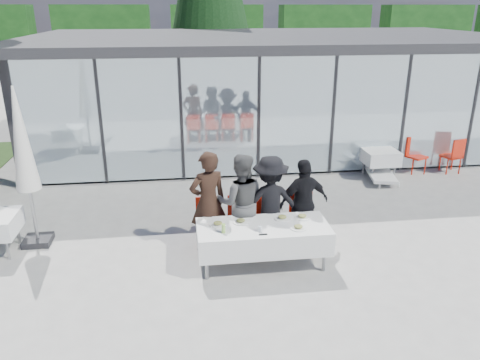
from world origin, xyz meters
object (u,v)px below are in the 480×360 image
at_px(plate_d, 302,217).
at_px(juice_bottle, 224,228).
at_px(diner_b, 241,202).
at_px(spare_chair_b, 454,154).
at_px(market_umbrella, 23,148).
at_px(diner_a, 208,202).
at_px(plate_b, 241,221).
at_px(spare_table_right, 380,157).
at_px(diner_chair_a, 208,221).
at_px(diner_chair_b, 240,219).
at_px(plate_a, 218,224).
at_px(plate_c, 282,218).
at_px(dining_table, 263,237).
at_px(diner_c, 270,203).
at_px(lounger, 380,169).
at_px(diner_d, 304,203).
at_px(diner_chair_c, 269,218).
at_px(spare_chair_a, 414,153).
at_px(folded_eyeglasses, 263,234).
at_px(diner_chair_d, 302,216).
at_px(plate_extra, 298,227).

distance_m(plate_d, juice_bottle, 1.49).
xyz_separation_m(diner_b, spare_chair_b, (6.24, 3.40, -0.38)).
bearing_deg(market_umbrella, juice_bottle, -23.65).
distance_m(diner_a, diner_b, 0.59).
distance_m(plate_b, spare_table_right, 5.73).
bearing_deg(diner_chair_a, plate_d, -18.11).
xyz_separation_m(diner_chair_b, plate_a, (-0.46, -0.63, 0.24)).
relative_size(spare_chair_b, market_umbrella, 0.33).
bearing_deg(plate_c, dining_table, -149.87).
distance_m(diner_c, lounger, 4.88).
bearing_deg(diner_d, plate_c, 28.00).
xyz_separation_m(diner_chair_a, juice_bottle, (0.20, -0.93, 0.29)).
bearing_deg(plate_c, spare_table_right, 47.88).
bearing_deg(spare_table_right, plate_b, -137.34).
height_order(diner_a, diner_chair_c, diner_a).
relative_size(dining_table, spare_chair_a, 2.32).
bearing_deg(folded_eyeglasses, diner_chair_b, 102.29).
xyz_separation_m(diner_a, spare_chair_a, (5.83, 3.66, -0.42)).
height_order(diner_c, spare_chair_b, diner_c).
height_order(plate_b, folded_eyeglasses, plate_b).
distance_m(diner_a, lounger, 5.77).
bearing_deg(diner_chair_a, spare_chair_b, 25.81).
relative_size(diner_a, diner_chair_d, 1.96).
height_order(dining_table, plate_extra, plate_extra).
xyz_separation_m(dining_table, diner_chair_d, (0.88, 0.75, -0.00)).
xyz_separation_m(diner_chair_c, juice_bottle, (-0.94, -0.93, 0.29)).
bearing_deg(diner_chair_b, juice_bottle, -113.14).
height_order(spare_chair_a, lounger, spare_chair_a).
relative_size(folded_eyeglasses, spare_table_right, 0.16).
bearing_deg(diner_chair_c, plate_b, -136.52).
height_order(plate_a, plate_d, same).
distance_m(diner_d, lounger, 4.43).
bearing_deg(plate_b, plate_extra, -21.39).
xyz_separation_m(diner_chair_c, market_umbrella, (-4.37, 0.57, 1.36)).
xyz_separation_m(diner_b, juice_bottle, (-0.40, -0.84, -0.09)).
bearing_deg(plate_a, spare_table_right, 40.50).
height_order(diner_chair_c, diner_d, diner_d).
distance_m(diner_chair_c, diner_chair_d, 0.63).
xyz_separation_m(spare_chair_a, lounger, (-1.13, -0.40, -0.28)).
xyz_separation_m(dining_table, diner_d, (0.88, 0.65, 0.31)).
bearing_deg(plate_c, plate_extra, -65.84).
distance_m(diner_b, market_umbrella, 4.00).
bearing_deg(plate_extra, diner_chair_a, 147.16).
distance_m(spare_chair_a, spare_chair_b, 1.04).
distance_m(juice_bottle, spare_table_right, 6.22).
height_order(diner_chair_a, market_umbrella, market_umbrella).
bearing_deg(diner_d, diner_chair_d, -103.14).
bearing_deg(plate_c, diner_d, 41.14).
xyz_separation_m(diner_chair_d, lounger, (2.94, 3.17, -0.28)).
relative_size(diner_b, plate_d, 6.59).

